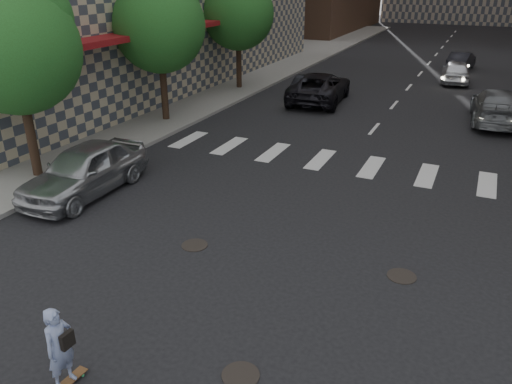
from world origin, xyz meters
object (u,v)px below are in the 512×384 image
at_px(silver_sedan, 85,170).
at_px(traffic_car_b, 497,106).
at_px(skateboarder, 60,348).
at_px(traffic_car_e, 461,61).
at_px(traffic_car_a, 311,86).
at_px(traffic_car_c, 320,87).
at_px(tree_b, 162,21).
at_px(tree_c, 240,10).
at_px(tree_a, 18,42).
at_px(traffic_car_d, 456,71).

distance_m(silver_sedan, traffic_car_b, 19.05).
distance_m(skateboarder, traffic_car_e, 36.21).
xyz_separation_m(traffic_car_a, traffic_car_b, (9.85, -1.44, 0.14)).
bearing_deg(traffic_car_c, traffic_car_e, -119.90).
bearing_deg(silver_sedan, tree_b, 105.35).
bearing_deg(traffic_car_e, tree_c, 54.86).
relative_size(tree_c, traffic_car_c, 1.13).
bearing_deg(tree_b, tree_c, 90.00).
xyz_separation_m(tree_a, traffic_car_d, (11.95, 23.57, -3.91)).
height_order(tree_a, tree_b, same).
relative_size(tree_a, silver_sedan, 1.37).
bearing_deg(traffic_car_b, skateboarder, 69.30).
distance_m(skateboarder, traffic_car_b, 22.44).
height_order(tree_a, traffic_car_b, tree_a).
bearing_deg(traffic_car_d, traffic_car_c, 48.42).
height_order(skateboarder, traffic_car_a, skateboarder).
bearing_deg(silver_sedan, traffic_car_a, 81.40).
bearing_deg(traffic_car_c, traffic_car_d, -131.83).
distance_m(traffic_car_a, traffic_car_c, 1.23).
height_order(tree_a, silver_sedan, tree_a).
distance_m(tree_b, silver_sedan, 9.57).
distance_m(silver_sedan, traffic_car_c, 15.58).
relative_size(tree_a, traffic_car_d, 1.53).
bearing_deg(tree_c, silver_sedan, -81.50).
xyz_separation_m(tree_c, traffic_car_b, (14.50, -1.66, -3.85)).
bearing_deg(traffic_car_c, traffic_car_a, -53.41).
bearing_deg(tree_a, tree_b, 90.00).
bearing_deg(traffic_car_b, tree_b, 19.79).
distance_m(tree_a, traffic_car_d, 26.71).
relative_size(skateboarder, silver_sedan, 0.34).
xyz_separation_m(skateboarder, traffic_car_b, (6.52, 21.47, -0.06)).
distance_m(traffic_car_b, traffic_car_d, 9.58).
relative_size(tree_c, skateboarder, 4.02).
xyz_separation_m(tree_b, skateboarder, (7.98, -15.14, -3.79)).
relative_size(skateboarder, traffic_car_a, 0.41).
height_order(traffic_car_a, traffic_car_c, traffic_car_c).
bearing_deg(traffic_car_b, tree_a, 40.86).
distance_m(tree_a, skateboarder, 11.36).
distance_m(tree_c, traffic_car_c, 6.77).
bearing_deg(tree_c, tree_b, -90.00).
relative_size(skateboarder, traffic_car_b, 0.30).
height_order(skateboarder, traffic_car_b, skateboarder).
bearing_deg(traffic_car_e, silver_sedan, 79.77).
xyz_separation_m(tree_b, traffic_car_e, (11.92, 20.86, -3.99)).
relative_size(tree_a, traffic_car_b, 1.20).
relative_size(tree_b, traffic_car_e, 1.66).
height_order(tree_b, silver_sedan, tree_b).
xyz_separation_m(skateboarder, traffic_car_d, (3.97, 30.70, -0.13)).
bearing_deg(silver_sedan, skateboarder, -51.42).
distance_m(tree_b, traffic_car_e, 24.36).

